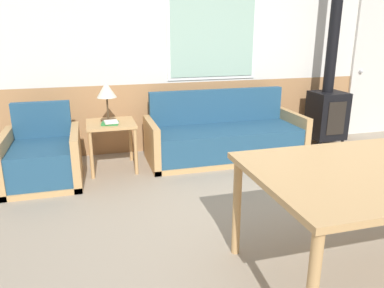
# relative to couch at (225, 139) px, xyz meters

# --- Properties ---
(ground_plane) EXTENTS (16.00, 16.00, 0.00)m
(ground_plane) POSITION_rel_couch_xyz_m (0.04, -2.05, -0.25)
(ground_plane) COLOR gray
(wall_back) EXTENTS (7.20, 0.09, 2.70)m
(wall_back) POSITION_rel_couch_xyz_m (0.04, 0.58, 1.10)
(wall_back) COLOR #AD7A4C
(wall_back) RESTS_ON ground_plane
(couch) EXTENTS (1.96, 0.77, 0.83)m
(couch) POSITION_rel_couch_xyz_m (0.00, 0.00, 0.00)
(couch) COLOR tan
(couch) RESTS_ON ground_plane
(armchair) EXTENTS (0.78, 0.83, 0.81)m
(armchair) POSITION_rel_couch_xyz_m (-2.15, -0.22, -0.00)
(armchair) COLOR tan
(armchair) RESTS_ON ground_plane
(side_table) EXTENTS (0.54, 0.54, 0.56)m
(side_table) POSITION_rel_couch_xyz_m (-1.40, -0.02, 0.22)
(side_table) COLOR tan
(side_table) RESTS_ON ground_plane
(table_lamp) EXTENTS (0.22, 0.22, 0.45)m
(table_lamp) POSITION_rel_couch_xyz_m (-1.42, 0.07, 0.65)
(table_lamp) COLOR #4C3823
(table_lamp) RESTS_ON side_table
(book_stack) EXTENTS (0.21, 0.19, 0.04)m
(book_stack) POSITION_rel_couch_xyz_m (-1.41, -0.11, 0.33)
(book_stack) COLOR #2D7F3D
(book_stack) RESTS_ON side_table
(wood_stove) EXTENTS (0.45, 0.43, 2.54)m
(wood_stove) POSITION_rel_couch_xyz_m (1.58, 0.18, 0.46)
(wood_stove) COLOR black
(wood_stove) RESTS_ON ground_plane
(entry_door) EXTENTS (0.88, 0.09, 2.04)m
(entry_door) POSITION_rel_couch_xyz_m (2.63, 0.53, 0.77)
(entry_door) COLOR silver
(entry_door) RESTS_ON ground_plane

